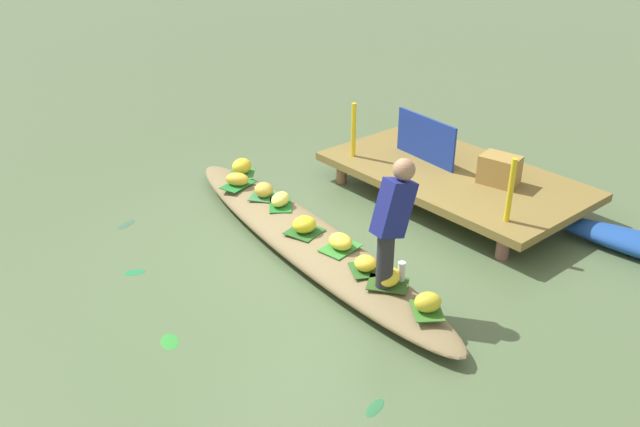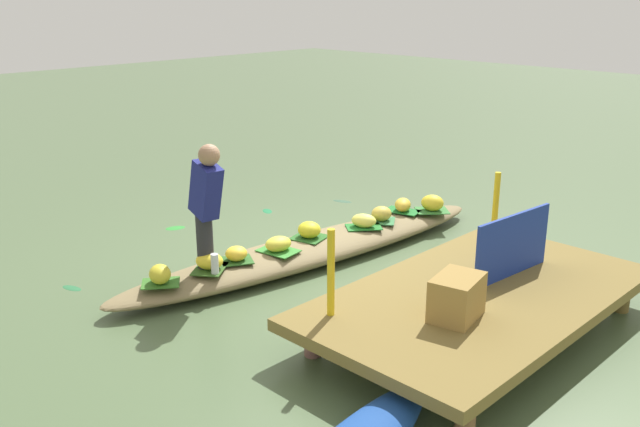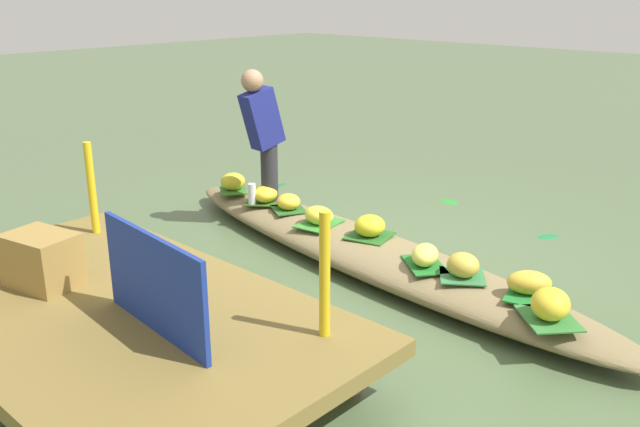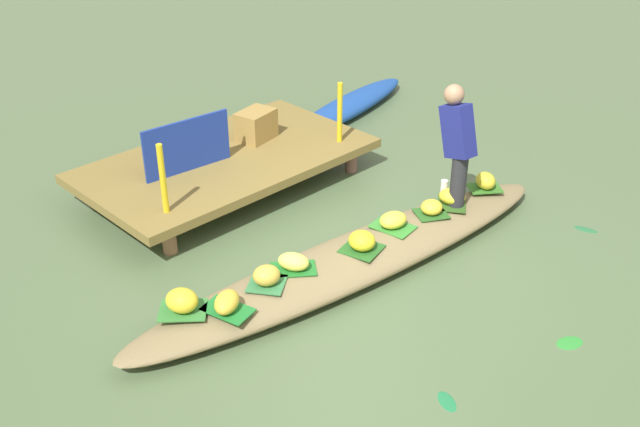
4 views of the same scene
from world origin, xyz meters
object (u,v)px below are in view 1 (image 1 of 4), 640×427
(produce_crate, at_px, (500,170))
(market_banner, at_px, (426,139))
(vendor_boat, at_px, (307,240))
(banana_bunch_3, at_px, (388,277))
(banana_bunch_4, at_px, (280,199))
(water_bottle, at_px, (401,272))
(banana_bunch_1, at_px, (304,224))
(banana_bunch_2, at_px, (242,166))
(banana_bunch_8, at_px, (366,263))
(banana_bunch_7, at_px, (264,190))
(banana_bunch_0, at_px, (341,241))
(banana_bunch_5, at_px, (428,302))
(banana_bunch_6, at_px, (237,179))
(vendor_person, at_px, (393,218))

(produce_crate, bearing_deg, market_banner, -172.89)
(vendor_boat, distance_m, banana_bunch_3, 1.34)
(banana_bunch_4, distance_m, water_bottle, 2.02)
(banana_bunch_1, distance_m, banana_bunch_2, 1.77)
(banana_bunch_2, xyz_separation_m, banana_bunch_4, (1.05, -0.19, -0.02))
(banana_bunch_2, relative_size, banana_bunch_3, 1.02)
(banana_bunch_8, height_order, water_bottle, water_bottle)
(water_bottle, xyz_separation_m, market_banner, (-1.65, 2.16, 0.32))
(produce_crate, bearing_deg, banana_bunch_7, -128.39)
(banana_bunch_3, distance_m, banana_bunch_4, 1.99)
(banana_bunch_3, height_order, water_bottle, water_bottle)
(banana_bunch_0, bearing_deg, banana_bunch_5, -6.77)
(banana_bunch_2, xyz_separation_m, produce_crate, (2.47, 2.00, 0.20))
(banana_bunch_0, relative_size, banana_bunch_6, 0.98)
(banana_bunch_5, distance_m, banana_bunch_7, 2.83)
(vendor_boat, distance_m, banana_bunch_2, 1.75)
(banana_bunch_2, height_order, banana_bunch_7, banana_bunch_2)
(banana_bunch_0, height_order, banana_bunch_1, banana_bunch_1)
(banana_bunch_2, bearing_deg, banana_bunch_0, -8.14)
(produce_crate, bearing_deg, banana_bunch_3, -77.10)
(banana_bunch_6, height_order, banana_bunch_8, banana_bunch_6)
(banana_bunch_5, bearing_deg, banana_bunch_1, 177.02)
(market_banner, bearing_deg, vendor_boat, -77.46)
(banana_bunch_1, relative_size, produce_crate, 0.58)
(banana_bunch_7, xyz_separation_m, produce_crate, (1.73, 2.19, 0.21))
(banana_bunch_0, bearing_deg, produce_crate, 84.23)
(vendor_person, bearing_deg, banana_bunch_2, 172.04)
(banana_bunch_2, xyz_separation_m, banana_bunch_8, (2.71, -0.42, -0.03))
(banana_bunch_4, bearing_deg, banana_bunch_2, 169.94)
(banana_bunch_0, relative_size, produce_crate, 0.65)
(banana_bunch_2, relative_size, banana_bunch_8, 1.24)
(banana_bunch_2, bearing_deg, market_banner, 52.82)
(banana_bunch_0, bearing_deg, vendor_person, -7.44)
(banana_bunch_4, bearing_deg, banana_bunch_6, -175.55)
(banana_bunch_0, height_order, banana_bunch_6, banana_bunch_6)
(banana_bunch_4, distance_m, vendor_person, 2.09)
(banana_bunch_0, xyz_separation_m, banana_bunch_1, (-0.51, -0.06, 0.01))
(banana_bunch_3, height_order, produce_crate, produce_crate)
(vendor_person, distance_m, water_bottle, 0.62)
(banana_bunch_2, relative_size, produce_crate, 0.62)
(banana_bunch_7, bearing_deg, produce_crate, 51.61)
(vendor_boat, distance_m, banana_bunch_4, 0.70)
(vendor_boat, relative_size, banana_bunch_8, 21.86)
(banana_bunch_6, height_order, produce_crate, produce_crate)
(banana_bunch_7, height_order, vendor_person, vendor_person)
(vendor_boat, relative_size, banana_bunch_5, 19.82)
(banana_bunch_4, distance_m, market_banner, 2.11)
(banana_bunch_8, distance_m, vendor_person, 0.71)
(banana_bunch_6, bearing_deg, market_banner, 61.39)
(banana_bunch_1, height_order, banana_bunch_8, banana_bunch_1)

